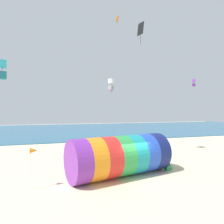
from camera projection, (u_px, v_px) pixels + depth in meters
The scene contains 12 objects.
ground_plane at pixel (134, 177), 14.35m from camera, with size 120.00×120.00×0.00m, color beige.
sea at pixel (75, 130), 49.69m from camera, with size 120.00×40.00×0.10m, color #236084.
giant_inflatable_tube at pixel (120, 156), 14.67m from camera, with size 8.05×4.56×2.94m.
kite_handler at pixel (168, 157), 16.99m from camera, with size 0.41×0.32×1.64m.
kite_magenta_parafoil at pixel (111, 90), 31.27m from camera, with size 1.00×1.06×0.56m.
kite_white_box at pixel (111, 84), 25.96m from camera, with size 0.75×0.75×1.53m.
kite_black_diamond at pixel (141, 29), 21.17m from camera, with size 0.43×0.95×2.29m.
kite_orange_diamond at pixel (117, 19), 27.66m from camera, with size 0.63×0.64×1.27m.
kite_purple_box at pixel (194, 83), 19.83m from camera, with size 0.36×0.36×0.73m.
kite_cyan_box at pixel (2, 70), 13.86m from camera, with size 0.63×0.63×1.40m.
beach_flag at pixel (33, 152), 12.26m from camera, with size 0.47×0.36×2.53m.
cooler_box at pixel (168, 168), 16.08m from camera, with size 0.52×0.36×0.36m, color #268C4C.
Camera 1 is at (-5.73, -13.22, 4.81)m, focal length 32.00 mm.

